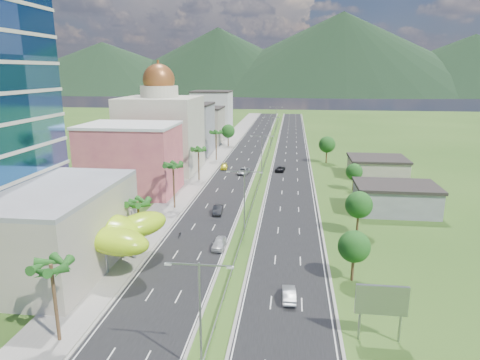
% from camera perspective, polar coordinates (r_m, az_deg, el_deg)
% --- Properties ---
extents(ground, '(500.00, 500.00, 0.00)m').
position_cam_1_polar(ground, '(64.27, -0.43, -10.35)').
color(ground, '#2D5119').
rests_on(ground, ground).
extents(road_left, '(11.00, 260.00, 0.04)m').
position_cam_1_polar(road_left, '(151.06, 1.15, 4.13)').
color(road_left, black).
rests_on(road_left, ground).
extents(road_right, '(11.00, 260.00, 0.04)m').
position_cam_1_polar(road_right, '(150.30, 6.87, 3.98)').
color(road_right, black).
rests_on(road_right, ground).
extents(sidewalk_left, '(7.00, 260.00, 0.12)m').
position_cam_1_polar(sidewalk_left, '(152.29, -2.41, 4.22)').
color(sidewalk_left, gray).
rests_on(sidewalk_left, ground).
extents(median_guardrail, '(0.10, 216.06, 0.76)m').
position_cam_1_polar(median_guardrail, '(132.72, 3.58, 2.93)').
color(median_guardrail, gray).
rests_on(median_guardrail, ground).
extents(streetlight_median_a, '(6.04, 0.25, 11.00)m').
position_cam_1_polar(streetlight_median_a, '(39.29, -5.36, -16.52)').
color(streetlight_median_a, gray).
rests_on(streetlight_median_a, ground).
extents(streetlight_median_b, '(6.04, 0.25, 11.00)m').
position_cam_1_polar(streetlight_median_b, '(71.21, 0.60, -2.05)').
color(streetlight_median_b, gray).
rests_on(streetlight_median_b, ground).
extents(streetlight_median_c, '(6.04, 0.25, 11.00)m').
position_cam_1_polar(streetlight_median_c, '(110.01, 2.93, 3.81)').
color(streetlight_median_c, gray).
rests_on(streetlight_median_c, ground).
extents(streetlight_median_d, '(6.04, 0.25, 11.00)m').
position_cam_1_polar(streetlight_median_d, '(154.39, 4.15, 6.84)').
color(streetlight_median_d, gray).
rests_on(streetlight_median_d, ground).
extents(streetlight_median_e, '(6.04, 0.25, 11.00)m').
position_cam_1_polar(streetlight_median_e, '(199.05, 4.83, 8.52)').
color(streetlight_median_e, gray).
rests_on(streetlight_median_e, ground).
extents(mall_podium, '(30.00, 24.00, 11.00)m').
position_cam_1_polar(mall_podium, '(68.67, -28.84, -5.63)').
color(mall_podium, '#A19C85').
rests_on(mall_podium, ground).
extents(lime_canopy, '(18.00, 15.00, 7.40)m').
position_cam_1_polar(lime_canopy, '(64.36, -18.99, -6.33)').
color(lime_canopy, '#A7DC15').
rests_on(lime_canopy, ground).
extents(pink_shophouse, '(20.00, 15.00, 15.00)m').
position_cam_1_polar(pink_shophouse, '(98.59, -14.33, 2.59)').
color(pink_shophouse, '#C24F60').
rests_on(pink_shophouse, ground).
extents(domed_building, '(20.00, 20.00, 28.70)m').
position_cam_1_polar(domed_building, '(119.37, -10.48, 6.66)').
color(domed_building, '#BDB69D').
rests_on(domed_building, ground).
extents(midrise_grey, '(16.00, 15.00, 16.00)m').
position_cam_1_polar(midrise_grey, '(143.40, -7.07, 6.70)').
color(midrise_grey, gray).
rests_on(midrise_grey, ground).
extents(midrise_beige, '(16.00, 15.00, 13.00)m').
position_cam_1_polar(midrise_beige, '(164.84, -5.21, 7.21)').
color(midrise_beige, '#A19C85').
rests_on(midrise_beige, ground).
extents(midrise_white, '(16.00, 15.00, 18.00)m').
position_cam_1_polar(midrise_white, '(186.98, -3.74, 8.86)').
color(midrise_white, silver).
rests_on(midrise_white, ground).
extents(billboard, '(5.20, 0.35, 6.20)m').
position_cam_1_polar(billboard, '(46.73, 18.36, -15.15)').
color(billboard, gray).
rests_on(billboard, ground).
extents(shed_near, '(15.00, 10.00, 5.00)m').
position_cam_1_polar(shed_near, '(88.77, 20.02, -2.46)').
color(shed_near, gray).
rests_on(shed_near, ground).
extents(shed_far, '(14.00, 12.00, 4.40)m').
position_cam_1_polar(shed_far, '(117.70, 17.81, 1.57)').
color(shed_far, '#A19C85').
rests_on(shed_far, ground).
extents(palm_tree_a, '(3.60, 3.60, 9.10)m').
position_cam_1_polar(palm_tree_a, '(46.65, -23.86, -10.79)').
color(palm_tree_a, '#47301C').
rests_on(palm_tree_a, ground).
extents(palm_tree_b, '(3.60, 3.60, 8.10)m').
position_cam_1_polar(palm_tree_b, '(67.17, -13.47, -3.20)').
color(palm_tree_b, '#47301C').
rests_on(palm_tree_b, ground).
extents(palm_tree_c, '(3.60, 3.60, 9.60)m').
position_cam_1_polar(palm_tree_c, '(85.16, -8.91, 1.73)').
color(palm_tree_c, '#47301C').
rests_on(palm_tree_c, ground).
extents(palm_tree_d, '(3.60, 3.60, 8.60)m').
position_cam_1_polar(palm_tree_d, '(107.20, -5.57, 3.91)').
color(palm_tree_d, '#47301C').
rests_on(palm_tree_d, ground).
extents(palm_tree_e, '(3.60, 3.60, 9.40)m').
position_cam_1_polar(palm_tree_e, '(131.27, -3.22, 6.22)').
color(palm_tree_e, '#47301C').
rests_on(palm_tree_e, ground).
extents(leafy_tree_lfar, '(4.90, 4.90, 8.05)m').
position_cam_1_polar(leafy_tree_lfar, '(156.07, -1.59, 6.52)').
color(leafy_tree_lfar, '#47301C').
rests_on(leafy_tree_lfar, ground).
extents(leafy_tree_ra, '(4.20, 4.20, 6.90)m').
position_cam_1_polar(leafy_tree_ra, '(57.93, 14.97, -8.58)').
color(leafy_tree_ra, '#47301C').
rests_on(leafy_tree_ra, ground).
extents(leafy_tree_rb, '(4.55, 4.55, 7.47)m').
position_cam_1_polar(leafy_tree_rb, '(74.06, 15.57, -3.21)').
color(leafy_tree_rb, '#47301C').
rests_on(leafy_tree_rb, ground).
extents(leafy_tree_rc, '(3.85, 3.85, 6.33)m').
position_cam_1_polar(leafy_tree_rc, '(101.47, 14.98, 1.06)').
color(leafy_tree_rc, '#47301C').
rests_on(leafy_tree_rc, ground).
extents(leafy_tree_rd, '(4.90, 4.90, 8.05)m').
position_cam_1_polar(leafy_tree_rd, '(130.06, 11.53, 4.66)').
color(leafy_tree_rd, '#47301C').
rests_on(leafy_tree_rd, ground).
extents(mountain_ridge, '(860.00, 140.00, 90.00)m').
position_cam_1_polar(mountain_ridge, '(511.29, 13.11, 11.00)').
color(mountain_ridge, black).
rests_on(mountain_ridge, ground).
extents(car_white_near_left, '(1.91, 4.65, 1.58)m').
position_cam_1_polar(car_white_near_left, '(67.30, -2.81, -8.42)').
color(car_white_near_left, silver).
rests_on(car_white_near_left, road_left).
extents(car_dark_left, '(1.94, 4.93, 1.60)m').
position_cam_1_polar(car_dark_left, '(82.96, -2.95, -3.94)').
color(car_dark_left, black).
rests_on(car_dark_left, road_left).
extents(car_silver_mid_left, '(3.33, 5.83, 1.53)m').
position_cam_1_polar(car_silver_mid_left, '(114.40, 0.47, 1.20)').
color(car_silver_mid_left, '#939599').
rests_on(car_silver_mid_left, road_left).
extents(car_yellow_far_left, '(2.27, 4.73, 1.33)m').
position_cam_1_polar(car_yellow_far_left, '(120.41, -2.15, 1.81)').
color(car_yellow_far_left, gold).
rests_on(car_yellow_far_left, road_left).
extents(car_silver_right, '(1.77, 4.54, 1.47)m').
position_cam_1_polar(car_silver_right, '(53.62, 6.55, -14.87)').
color(car_silver_right, '#B6B8BF').
rests_on(car_silver_right, road_right).
extents(car_dark_far_right, '(2.91, 5.28, 1.40)m').
position_cam_1_polar(car_dark_far_right, '(118.02, 5.39, 1.51)').
color(car_dark_far_right, black).
rests_on(car_dark_far_right, road_right).
extents(motorcycle, '(0.65, 1.83, 1.15)m').
position_cam_1_polar(motorcycle, '(72.24, -8.05, -7.10)').
color(motorcycle, black).
rests_on(motorcycle, road_left).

